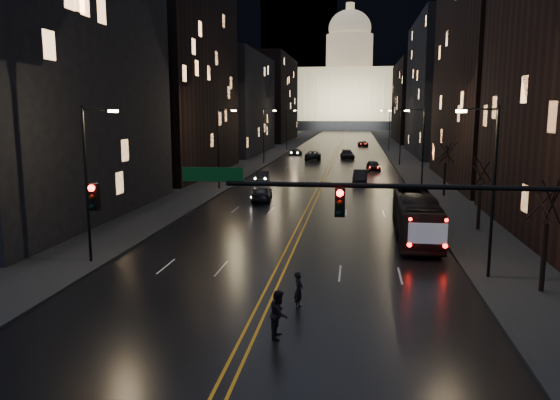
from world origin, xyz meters
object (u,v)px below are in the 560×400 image
at_px(oncoming_car_a, 262,193).
at_px(receding_car_a, 360,176).
at_px(pedestrian_b, 279,314).
at_px(traffic_signal, 411,218).
at_px(oncoming_car_b, 263,176).
at_px(bus, 416,218).
at_px(pedestrian_a, 299,290).

height_order(oncoming_car_a, receding_car_a, oncoming_car_a).
bearing_deg(pedestrian_b, oncoming_car_a, 12.92).
bearing_deg(traffic_signal, pedestrian_b, 164.95).
distance_m(traffic_signal, oncoming_car_b, 49.05).
bearing_deg(bus, pedestrian_a, -114.05).
distance_m(traffic_signal, bus, 19.06).
height_order(bus, oncoming_car_a, bus).
xyz_separation_m(traffic_signal, receding_car_a, (-1.29, 48.66, -4.33)).
bearing_deg(receding_car_a, oncoming_car_b, -169.49).
bearing_deg(oncoming_car_b, bus, 112.44).
height_order(oncoming_car_a, pedestrian_a, pedestrian_a).
bearing_deg(oncoming_car_b, oncoming_car_a, 93.13).
distance_m(bus, oncoming_car_a, 19.57).
distance_m(bus, oncoming_car_b, 32.38).
relative_size(oncoming_car_a, receding_car_a, 1.00).
relative_size(traffic_signal, receding_car_a, 3.68).
distance_m(oncoming_car_a, pedestrian_b, 32.38).
xyz_separation_m(oncoming_car_a, pedestrian_b, (6.16, -31.78, 0.15)).
bearing_deg(bus, receding_car_a, 97.74).
relative_size(bus, receding_car_a, 2.37).
relative_size(traffic_signal, pedestrian_b, 9.13).
height_order(traffic_signal, bus, traffic_signal).
xyz_separation_m(pedestrian_a, pedestrian_b, (-0.43, -3.25, 0.12)).
xyz_separation_m(receding_car_a, pedestrian_b, (-3.43, -47.39, 0.17)).
relative_size(oncoming_car_a, pedestrian_b, 2.47).
xyz_separation_m(bus, receding_car_a, (-3.57, 30.08, -0.77)).
bearing_deg(pedestrian_b, receding_car_a, -2.19).
relative_size(bus, oncoming_car_b, 2.55).
height_order(oncoming_car_b, receding_car_a, receding_car_a).
bearing_deg(bus, oncoming_car_a, 133.26).
bearing_deg(traffic_signal, pedestrian_a, 133.46).
bearing_deg(oncoming_car_b, pedestrian_a, 95.77).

